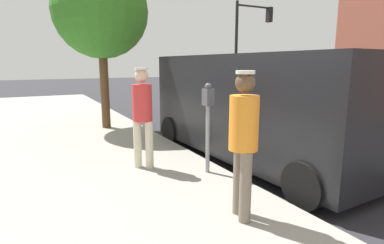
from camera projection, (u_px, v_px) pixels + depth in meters
name	position (u px, v px, depth m)	size (l,w,h in m)	color
ground_plane	(296.00, 180.00, 5.36)	(80.00, 80.00, 0.00)	#2D2D33
sidewalk_slab	(85.00, 225.00, 3.73)	(5.00, 32.00, 0.15)	#9E998E
parking_meter_near	(208.00, 113.00, 5.16)	(0.14, 0.18, 1.52)	gray
pedestrian_in_red	(142.00, 111.00, 5.40)	(0.34, 0.34, 1.76)	beige
pedestrian_in_orange	(244.00, 136.00, 3.59)	(0.34, 0.35, 1.76)	#726656
parked_van	(258.00, 105.00, 6.31)	(2.30, 5.27, 2.15)	black
traffic_light_corner	(249.00, 35.00, 16.91)	(2.48, 0.42, 5.20)	black
street_tree	(101.00, 11.00, 8.47)	(2.58, 2.58, 4.54)	brown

